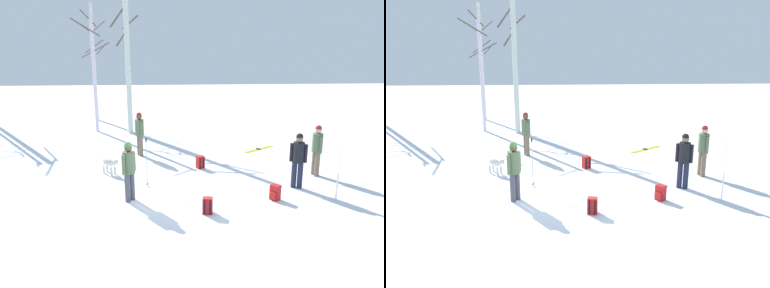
% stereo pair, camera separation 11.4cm
% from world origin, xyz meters
% --- Properties ---
extents(ground_plane, '(60.00, 60.00, 0.00)m').
position_xyz_m(ground_plane, '(0.00, 0.00, 0.00)').
color(ground_plane, white).
extents(person_0, '(0.49, 0.34, 1.72)m').
position_xyz_m(person_0, '(3.57, 0.87, 0.98)').
color(person_0, '#1E2338').
rests_on(person_0, ground_plane).
extents(person_1, '(0.34, 0.51, 1.72)m').
position_xyz_m(person_1, '(4.55, 1.95, 0.98)').
color(person_1, '#72604C').
rests_on(person_1, ground_plane).
extents(person_2, '(0.35, 0.44, 1.72)m').
position_xyz_m(person_2, '(-1.43, 0.18, 0.98)').
color(person_2, '#4C4C56').
rests_on(person_2, ground_plane).
extents(person_3, '(0.34, 0.47, 1.72)m').
position_xyz_m(person_3, '(-1.45, 4.66, 0.98)').
color(person_3, '#72604C').
rests_on(person_3, ground_plane).
extents(dog, '(0.71, 0.62, 0.57)m').
position_xyz_m(dog, '(-2.32, 2.49, 0.39)').
color(dog, beige).
rests_on(dog, ground_plane).
extents(ski_pair_planted_0, '(0.05, 0.18, 1.85)m').
position_xyz_m(ski_pair_planted_0, '(4.37, -0.14, 0.92)').
color(ski_pair_planted_0, white).
rests_on(ski_pair_planted_0, ground_plane).
extents(ski_pair_lying_0, '(1.45, 1.11, 0.05)m').
position_xyz_m(ski_pair_lying_0, '(3.42, 5.23, 0.01)').
color(ski_pair_lying_0, yellow).
rests_on(ski_pair_lying_0, ground_plane).
extents(ski_poles_0, '(0.07, 0.22, 1.53)m').
position_xyz_m(ski_poles_0, '(-1.00, 1.27, 0.82)').
color(ski_poles_0, '#B2B2BC').
rests_on(ski_poles_0, ground_plane).
extents(backpack_0, '(0.29, 0.31, 0.44)m').
position_xyz_m(backpack_0, '(0.66, -0.78, 0.21)').
color(backpack_0, red).
rests_on(backpack_0, ground_plane).
extents(backpack_1, '(0.32, 0.34, 0.44)m').
position_xyz_m(backpack_1, '(0.77, 2.93, 0.21)').
color(backpack_1, red).
rests_on(backpack_1, ground_plane).
extents(backpack_2, '(0.35, 0.34, 0.44)m').
position_xyz_m(backpack_2, '(2.66, -0.01, 0.21)').
color(backpack_2, red).
rests_on(backpack_2, ground_plane).
extents(water_bottle_0, '(0.08, 0.08, 0.28)m').
position_xyz_m(water_bottle_0, '(-1.73, 3.67, 0.13)').
color(water_bottle_0, silver).
rests_on(water_bottle_0, ground_plane).
extents(birch_tree_2, '(1.45, 1.46, 6.34)m').
position_xyz_m(birch_tree_2, '(-4.38, 11.96, 3.32)').
color(birch_tree_2, silver).
rests_on(birch_tree_2, ground_plane).
extents(birch_tree_3, '(1.55, 1.58, 5.38)m').
position_xyz_m(birch_tree_3, '(-3.87, 9.03, 2.82)').
color(birch_tree_3, silver).
rests_on(birch_tree_3, ground_plane).
extents(birch_tree_4, '(1.31, 0.93, 6.29)m').
position_xyz_m(birch_tree_4, '(-2.19, 8.55, 3.27)').
color(birch_tree_4, silver).
rests_on(birch_tree_4, ground_plane).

